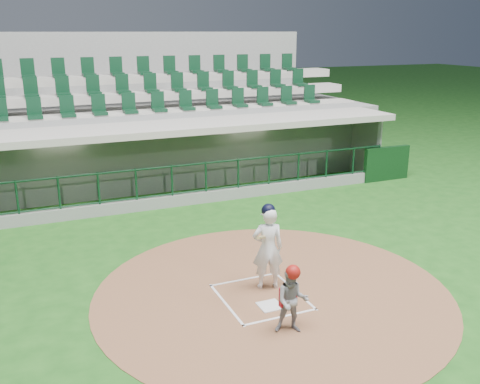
% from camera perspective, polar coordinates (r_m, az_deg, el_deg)
% --- Properties ---
extents(ground, '(120.00, 120.00, 0.00)m').
position_cam_1_polar(ground, '(11.08, 1.59, -10.53)').
color(ground, '#194D16').
rests_on(ground, ground).
extents(dirt_circle, '(7.20, 7.20, 0.01)m').
position_cam_1_polar(dirt_circle, '(11.03, 3.48, -10.65)').
color(dirt_circle, brown).
rests_on(dirt_circle, ground).
extents(home_plate, '(0.43, 0.43, 0.02)m').
position_cam_1_polar(home_plate, '(10.51, 3.22, -12.02)').
color(home_plate, silver).
rests_on(home_plate, dirt_circle).
extents(batter_box_chalk, '(1.55, 1.80, 0.01)m').
position_cam_1_polar(batter_box_chalk, '(10.83, 2.27, -11.12)').
color(batter_box_chalk, white).
rests_on(batter_box_chalk, ground).
extents(dugout_structure, '(16.40, 3.70, 3.00)m').
position_cam_1_polar(dugout_structure, '(17.76, -8.84, 3.17)').
color(dugout_structure, gray).
rests_on(dugout_structure, ground).
extents(seating_deck, '(17.00, 6.72, 5.15)m').
position_cam_1_polar(seating_deck, '(20.59, -11.18, 6.25)').
color(seating_deck, gray).
rests_on(seating_deck, ground).
extents(batter, '(0.90, 0.93, 1.81)m').
position_cam_1_polar(batter, '(10.84, 2.98, -5.83)').
color(batter, white).
rests_on(batter, dirt_circle).
extents(catcher, '(0.71, 0.65, 1.27)m').
position_cam_1_polar(catcher, '(9.47, 5.57, -11.32)').
color(catcher, gray).
rests_on(catcher, dirt_circle).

